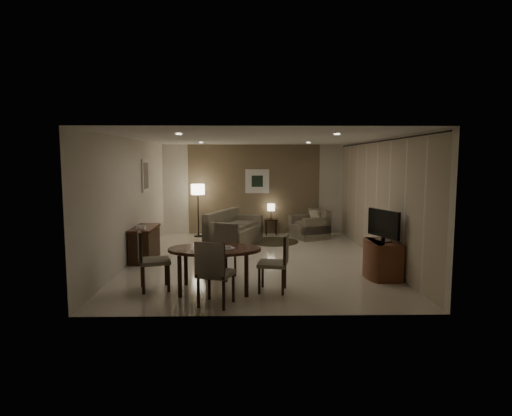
{
  "coord_description": "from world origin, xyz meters",
  "views": [
    {
      "loc": [
        -0.19,
        -9.44,
        2.23
      ],
      "look_at": [
        0.0,
        0.2,
        1.15
      ],
      "focal_mm": 30.0,
      "sensor_mm": 36.0,
      "label": 1
    }
  ],
  "objects_px": {
    "chair_near": "(216,272)",
    "side_table": "(271,227)",
    "floor_lamp": "(198,211)",
    "armchair": "(309,224)",
    "dining_table": "(215,270)",
    "sofa": "(234,228)",
    "console_desk": "(145,244)",
    "chair_far": "(221,252)",
    "chair_right": "(272,263)",
    "tv_cabinet": "(383,259)",
    "chair_left": "(155,260)"
  },
  "relations": [
    {
      "from": "chair_far",
      "to": "chair_right",
      "type": "xyz_separation_m",
      "value": [
        0.93,
        -0.85,
        -0.02
      ]
    },
    {
      "from": "floor_lamp",
      "to": "side_table",
      "type": "bearing_deg",
      "value": 7.45
    },
    {
      "from": "tv_cabinet",
      "to": "floor_lamp",
      "type": "height_order",
      "value": "floor_lamp"
    },
    {
      "from": "tv_cabinet",
      "to": "chair_left",
      "type": "height_order",
      "value": "chair_left"
    },
    {
      "from": "console_desk",
      "to": "side_table",
      "type": "height_order",
      "value": "console_desk"
    },
    {
      "from": "tv_cabinet",
      "to": "chair_right",
      "type": "relative_size",
      "value": 0.92
    },
    {
      "from": "sofa",
      "to": "armchair",
      "type": "bearing_deg",
      "value": -46.02
    },
    {
      "from": "chair_near",
      "to": "side_table",
      "type": "relative_size",
      "value": 2.14
    },
    {
      "from": "floor_lamp",
      "to": "chair_near",
      "type": "bearing_deg",
      "value": -80.89
    },
    {
      "from": "chair_far",
      "to": "floor_lamp",
      "type": "bearing_deg",
      "value": 123.85
    },
    {
      "from": "dining_table",
      "to": "chair_right",
      "type": "relative_size",
      "value": 1.61
    },
    {
      "from": "console_desk",
      "to": "chair_left",
      "type": "relative_size",
      "value": 1.16
    },
    {
      "from": "sofa",
      "to": "armchair",
      "type": "distance_m",
      "value": 2.29
    },
    {
      "from": "floor_lamp",
      "to": "chair_far",
      "type": "bearing_deg",
      "value": -78.09
    },
    {
      "from": "chair_near",
      "to": "armchair",
      "type": "distance_m",
      "value": 6.09
    },
    {
      "from": "tv_cabinet",
      "to": "sofa",
      "type": "relative_size",
      "value": 0.48
    },
    {
      "from": "chair_near",
      "to": "side_table",
      "type": "xyz_separation_m",
      "value": [
        1.19,
        6.26,
        -0.27
      ]
    },
    {
      "from": "side_table",
      "to": "floor_lamp",
      "type": "height_order",
      "value": "floor_lamp"
    },
    {
      "from": "console_desk",
      "to": "chair_far",
      "type": "bearing_deg",
      "value": -39.65
    },
    {
      "from": "chair_left",
      "to": "sofa",
      "type": "bearing_deg",
      "value": -34.03
    },
    {
      "from": "chair_right",
      "to": "side_table",
      "type": "distance_m",
      "value": 5.6
    },
    {
      "from": "tv_cabinet",
      "to": "armchair",
      "type": "bearing_deg",
      "value": 101.25
    },
    {
      "from": "console_desk",
      "to": "sofa",
      "type": "bearing_deg",
      "value": 42.59
    },
    {
      "from": "floor_lamp",
      "to": "sofa",
      "type": "bearing_deg",
      "value": -47.33
    },
    {
      "from": "chair_far",
      "to": "floor_lamp",
      "type": "relative_size",
      "value": 0.66
    },
    {
      "from": "dining_table",
      "to": "chair_left",
      "type": "distance_m",
      "value": 1.05
    },
    {
      "from": "chair_left",
      "to": "tv_cabinet",
      "type": "bearing_deg",
      "value": -97.22
    },
    {
      "from": "side_table",
      "to": "console_desk",
      "type": "bearing_deg",
      "value": -132.73
    },
    {
      "from": "console_desk",
      "to": "chair_near",
      "type": "distance_m",
      "value": 3.52
    },
    {
      "from": "sofa",
      "to": "armchair",
      "type": "xyz_separation_m",
      "value": [
        2.12,
        0.86,
        -0.04
      ]
    },
    {
      "from": "chair_far",
      "to": "chair_right",
      "type": "bearing_deg",
      "value": -20.49
    },
    {
      "from": "dining_table",
      "to": "armchair",
      "type": "distance_m",
      "value": 5.45
    },
    {
      "from": "chair_right",
      "to": "floor_lamp",
      "type": "xyz_separation_m",
      "value": [
        -1.87,
        5.3,
        0.28
      ]
    },
    {
      "from": "console_desk",
      "to": "chair_near",
      "type": "bearing_deg",
      "value": -58.95
    },
    {
      "from": "dining_table",
      "to": "sofa",
      "type": "distance_m",
      "value": 4.08
    },
    {
      "from": "sofa",
      "to": "chair_left",
      "type": "bearing_deg",
      "value": -175.38
    },
    {
      "from": "chair_near",
      "to": "chair_right",
      "type": "xyz_separation_m",
      "value": [
        0.91,
        0.68,
        -0.02
      ]
    },
    {
      "from": "tv_cabinet",
      "to": "chair_right",
      "type": "xyz_separation_m",
      "value": [
        -2.17,
        -0.83,
        0.14
      ]
    },
    {
      "from": "chair_near",
      "to": "chair_far",
      "type": "xyz_separation_m",
      "value": [
        -0.02,
        1.52,
        -0.0
      ]
    },
    {
      "from": "dining_table",
      "to": "console_desk",
      "type": "bearing_deg",
      "value": 127.21
    },
    {
      "from": "dining_table",
      "to": "side_table",
      "type": "height_order",
      "value": "dining_table"
    },
    {
      "from": "tv_cabinet",
      "to": "chair_near",
      "type": "relative_size",
      "value": 0.88
    },
    {
      "from": "console_desk",
      "to": "chair_near",
      "type": "height_order",
      "value": "chair_near"
    },
    {
      "from": "chair_far",
      "to": "side_table",
      "type": "xyz_separation_m",
      "value": [
        1.21,
        4.74,
        -0.27
      ]
    },
    {
      "from": "chair_right",
      "to": "tv_cabinet",
      "type": "bearing_deg",
      "value": 121.2
    },
    {
      "from": "floor_lamp",
      "to": "chair_left",
      "type": "bearing_deg",
      "value": -91.72
    },
    {
      "from": "console_desk",
      "to": "dining_table",
      "type": "distance_m",
      "value": 2.87
    },
    {
      "from": "chair_far",
      "to": "sofa",
      "type": "bearing_deg",
      "value": 109.31
    },
    {
      "from": "chair_far",
      "to": "armchair",
      "type": "height_order",
      "value": "chair_far"
    },
    {
      "from": "chair_near",
      "to": "console_desk",
      "type": "bearing_deg",
      "value": -40.64
    }
  ]
}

